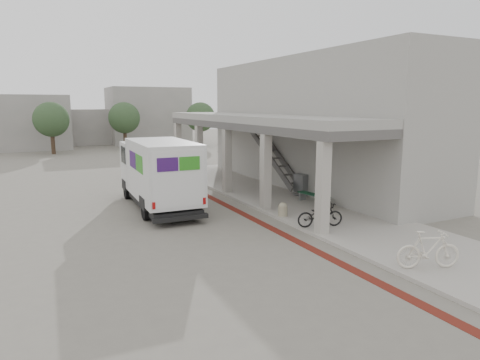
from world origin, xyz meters
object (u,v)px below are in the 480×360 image
bench (314,197)px  bicycle_cream (429,250)px  utility_cabinet (301,185)px  bicycle_black (320,215)px  fedex_truck (158,172)px

bench → bicycle_cream: (-1.86, -7.86, 0.24)m
utility_cabinet → bicycle_cream: (-2.29, -9.50, 0.00)m
utility_cabinet → bicycle_black: (-2.50, -4.90, -0.08)m
bench → bicycle_black: (-2.06, -3.26, 0.15)m
bicycle_black → bicycle_cream: (0.21, -4.60, 0.08)m
utility_cabinet → bicycle_black: bearing=-129.3°
utility_cabinet → bicycle_black: size_ratio=0.62×
utility_cabinet → bicycle_cream: bicycle_cream is taller
bench → bicycle_black: bearing=-131.2°
fedex_truck → bench: 7.09m
bench → bicycle_black: bicycle_black is taller
bench → utility_cabinet: utility_cabinet is taller
fedex_truck → utility_cabinet: (6.85, -1.14, -0.97)m
bicycle_cream → utility_cabinet: bearing=8.3°
fedex_truck → bench: fedex_truck is taller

